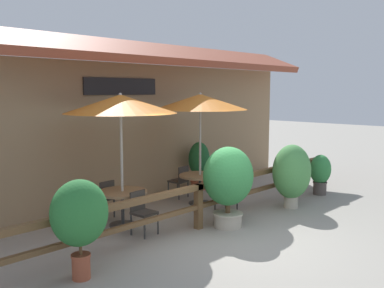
# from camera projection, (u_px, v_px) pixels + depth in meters

# --- Properties ---
(ground_plane) EXTENTS (60.00, 60.00, 0.00)m
(ground_plane) POSITION_uv_depth(u_px,v_px,m) (238.00, 240.00, 8.29)
(ground_plane) COLOR gray
(building_facade) EXTENTS (14.28, 1.49, 4.23)m
(building_facade) POSITION_uv_depth(u_px,v_px,m) (111.00, 120.00, 10.85)
(building_facade) COLOR #997A56
(building_facade) RESTS_ON ground
(patio_railing) EXTENTS (10.40, 0.14, 0.95)m
(patio_railing) POSITION_uv_depth(u_px,v_px,m) (198.00, 196.00, 8.93)
(patio_railing) COLOR brown
(patio_railing) RESTS_ON ground
(patio_umbrella_near) EXTENTS (2.37, 2.37, 2.85)m
(patio_umbrella_near) POSITION_uv_depth(u_px,v_px,m) (121.00, 104.00, 8.91)
(patio_umbrella_near) COLOR #B7B2A8
(patio_umbrella_near) RESTS_ON ground
(dining_table_near) EXTENTS (1.07, 1.07, 0.76)m
(dining_table_near) POSITION_uv_depth(u_px,v_px,m) (122.00, 198.00, 9.15)
(dining_table_near) COLOR olive
(dining_table_near) RESTS_ON ground
(chair_near_streetside) EXTENTS (0.45, 0.45, 0.87)m
(chair_near_streetside) POSITION_uv_depth(u_px,v_px,m) (142.00, 210.00, 8.61)
(chair_near_streetside) COLOR #332D28
(chair_near_streetside) RESTS_ON ground
(chair_near_wallside) EXTENTS (0.45, 0.45, 0.87)m
(chair_near_wallside) POSITION_uv_depth(u_px,v_px,m) (104.00, 197.00, 9.70)
(chair_near_wallside) COLOR #332D28
(chair_near_wallside) RESTS_ON ground
(patio_umbrella_middle) EXTENTS (2.37, 2.37, 2.85)m
(patio_umbrella_middle) POSITION_uv_depth(u_px,v_px,m) (200.00, 102.00, 10.70)
(patio_umbrella_middle) COLOR #B7B2A8
(patio_umbrella_middle) RESTS_ON ground
(dining_table_middle) EXTENTS (1.07, 1.07, 0.76)m
(dining_table_middle) POSITION_uv_depth(u_px,v_px,m) (200.00, 180.00, 10.94)
(dining_table_middle) COLOR olive
(dining_table_middle) RESTS_ON ground
(chair_middle_streetside) EXTENTS (0.47, 0.47, 0.87)m
(chair_middle_streetside) POSITION_uv_depth(u_px,v_px,m) (224.00, 190.00, 10.39)
(chair_middle_streetside) COLOR #332D28
(chair_middle_streetside) RESTS_ON ground
(chair_middle_wallside) EXTENTS (0.46, 0.46, 0.87)m
(chair_middle_wallside) POSITION_uv_depth(u_px,v_px,m) (180.00, 180.00, 11.58)
(chair_middle_wallside) COLOR #332D28
(chair_middle_wallside) RESTS_ON ground
(potted_plant_broad_leaf) EXTENTS (0.90, 0.81, 1.56)m
(potted_plant_broad_leaf) POSITION_uv_depth(u_px,v_px,m) (79.00, 215.00, 6.48)
(potted_plant_broad_leaf) COLOR #9E4C33
(potted_plant_broad_leaf) RESTS_ON ground
(potted_plant_tall_tropical) EXTENTS (1.01, 0.91, 1.58)m
(potted_plant_tall_tropical) POSITION_uv_depth(u_px,v_px,m) (292.00, 173.00, 10.52)
(potted_plant_tall_tropical) COLOR #B7AD99
(potted_plant_tall_tropical) RESTS_ON ground
(potted_plant_small_flowering) EXTENTS (1.13, 1.02, 1.73)m
(potted_plant_small_flowering) POSITION_uv_depth(u_px,v_px,m) (228.00, 180.00, 9.00)
(potted_plant_small_flowering) COLOR #B7AD99
(potted_plant_small_flowering) RESTS_ON ground
(potted_plant_entrance_palm) EXTENTS (0.63, 0.57, 1.12)m
(potted_plant_entrance_palm) POSITION_uv_depth(u_px,v_px,m) (320.00, 172.00, 11.92)
(potted_plant_entrance_palm) COLOR #564C47
(potted_plant_entrance_palm) RESTS_ON ground
(potted_plant_corner_fern) EXTENTS (0.66, 0.59, 1.40)m
(potted_plant_corner_fern) POSITION_uv_depth(u_px,v_px,m) (199.00, 163.00, 12.57)
(potted_plant_corner_fern) COLOR #9E4C33
(potted_plant_corner_fern) RESTS_ON ground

